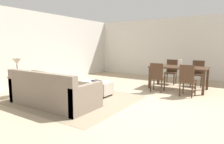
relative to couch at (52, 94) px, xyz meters
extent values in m
plane|color=tan|center=(1.87, 0.95, -0.28)|extent=(10.80, 10.80, 0.00)
cube|color=silver|center=(1.87, 5.95, 1.07)|extent=(9.00, 0.12, 2.70)
cube|color=silver|center=(-2.63, 1.45, 1.07)|extent=(0.12, 11.00, 2.70)
cube|color=gray|center=(0.14, 0.70, -0.28)|extent=(3.00, 2.80, 0.01)
cube|color=gray|center=(0.00, 0.05, -0.07)|extent=(2.26, 1.00, 0.42)
cube|color=gray|center=(0.00, -0.36, 0.36)|extent=(2.26, 0.16, 0.44)
cube|color=gray|center=(-1.06, 0.05, 0.03)|extent=(0.14, 1.00, 0.62)
cube|color=gray|center=(1.06, 0.05, 0.03)|extent=(0.14, 1.00, 0.62)
cube|color=tan|center=(-0.44, -0.08, 0.34)|extent=(0.42, 0.16, 0.42)
cube|color=tan|center=(0.45, -0.12, 0.30)|extent=(0.32, 0.09, 0.32)
cube|color=#B7AD9E|center=(0.29, 1.35, -0.05)|extent=(0.99, 0.49, 0.35)
cylinder|color=#422B1C|center=(-0.16, 1.55, -0.25)|extent=(0.05, 0.05, 0.06)
cylinder|color=#422B1C|center=(0.73, 1.55, -0.25)|extent=(0.05, 0.05, 0.06)
cylinder|color=#422B1C|center=(-0.16, 1.16, -0.25)|extent=(0.05, 0.05, 0.06)
cylinder|color=#422B1C|center=(0.73, 1.16, -0.25)|extent=(0.05, 0.05, 0.06)
cube|color=brown|center=(-1.43, -0.01, 0.29)|extent=(0.40, 0.40, 0.03)
cylinder|color=brown|center=(-1.60, 0.16, -0.01)|extent=(0.04, 0.04, 0.56)
cylinder|color=brown|center=(-1.26, 0.16, -0.01)|extent=(0.04, 0.04, 0.56)
cylinder|color=brown|center=(-1.60, -0.18, -0.01)|extent=(0.04, 0.04, 0.56)
cylinder|color=brown|center=(-1.26, -0.18, -0.01)|extent=(0.04, 0.04, 0.56)
cylinder|color=brown|center=(-1.43, -0.01, 0.31)|extent=(0.16, 0.16, 0.02)
cylinder|color=brown|center=(-1.43, -0.01, 0.49)|extent=(0.02, 0.02, 0.32)
cone|color=beige|center=(-1.43, -0.01, 0.74)|extent=(0.26, 0.26, 0.18)
cube|color=#422B1C|center=(2.13, 3.50, 0.46)|extent=(1.79, 0.97, 0.04)
cube|color=#422B1C|center=(1.29, 3.92, 0.08)|extent=(0.07, 0.07, 0.72)
cube|color=#422B1C|center=(2.97, 3.92, 0.08)|extent=(0.07, 0.07, 0.72)
cube|color=#422B1C|center=(1.29, 3.07, 0.08)|extent=(0.07, 0.07, 0.72)
cube|color=#422B1C|center=(2.97, 3.07, 0.08)|extent=(0.07, 0.07, 0.72)
cube|color=#422B1C|center=(1.68, 2.76, 0.15)|extent=(0.43, 0.43, 0.04)
cube|color=#422B1C|center=(1.70, 2.58, 0.40)|extent=(0.40, 0.07, 0.47)
cylinder|color=#422B1C|center=(1.50, 2.92, -0.08)|extent=(0.04, 0.04, 0.41)
cylinder|color=#422B1C|center=(1.84, 2.95, -0.08)|extent=(0.04, 0.04, 0.41)
cylinder|color=#422B1C|center=(1.53, 2.58, -0.08)|extent=(0.04, 0.04, 0.41)
cylinder|color=#422B1C|center=(1.86, 2.61, -0.08)|extent=(0.04, 0.04, 0.41)
cube|color=#422B1C|center=(2.60, 2.70, 0.15)|extent=(0.42, 0.42, 0.04)
cube|color=#422B1C|center=(2.59, 2.53, 0.40)|extent=(0.40, 0.06, 0.47)
cylinder|color=#422B1C|center=(2.44, 2.88, -0.08)|extent=(0.04, 0.04, 0.41)
cylinder|color=#422B1C|center=(2.78, 2.86, -0.08)|extent=(0.04, 0.04, 0.41)
cylinder|color=#422B1C|center=(2.42, 2.55, -0.08)|extent=(0.04, 0.04, 0.41)
cylinder|color=#422B1C|center=(2.76, 2.52, -0.08)|extent=(0.04, 0.04, 0.41)
cube|color=#422B1C|center=(1.66, 4.24, 0.15)|extent=(0.42, 0.42, 0.04)
cube|color=#422B1C|center=(1.65, 4.42, 0.40)|extent=(0.40, 0.06, 0.47)
cylinder|color=#422B1C|center=(1.83, 4.08, -0.08)|extent=(0.04, 0.04, 0.41)
cylinder|color=#422B1C|center=(1.49, 4.07, -0.08)|extent=(0.04, 0.04, 0.41)
cylinder|color=#422B1C|center=(1.82, 4.42, -0.08)|extent=(0.04, 0.04, 0.41)
cylinder|color=#422B1C|center=(1.48, 4.41, -0.08)|extent=(0.04, 0.04, 0.41)
cube|color=#422B1C|center=(2.58, 4.29, 0.15)|extent=(0.40, 0.40, 0.04)
cube|color=#422B1C|center=(2.58, 4.47, 0.40)|extent=(0.40, 0.04, 0.47)
cylinder|color=#422B1C|center=(2.75, 4.12, -0.08)|extent=(0.04, 0.04, 0.41)
cylinder|color=#422B1C|center=(2.41, 4.12, -0.08)|extent=(0.04, 0.04, 0.41)
cylinder|color=#422B1C|center=(2.75, 4.46, -0.08)|extent=(0.04, 0.04, 0.41)
cylinder|color=#422B1C|center=(2.41, 4.46, -0.08)|extent=(0.04, 0.04, 0.41)
cylinder|color=silver|center=(2.17, 3.48, 0.60)|extent=(0.11, 0.11, 0.24)
cube|color=#333338|center=(0.32, 1.36, 0.14)|extent=(0.30, 0.26, 0.03)
camera|label=1|loc=(3.77, -3.11, 1.17)|focal=31.21mm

